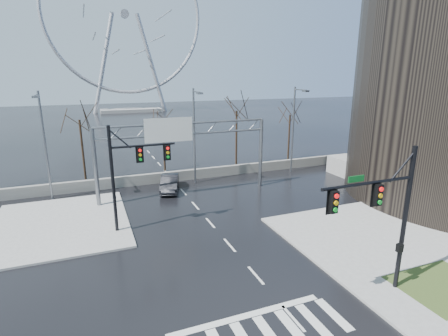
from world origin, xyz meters
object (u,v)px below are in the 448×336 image
car (170,183)px  ferris_wheel (125,21)px  sign_gantry (181,143)px  signal_mast_far (128,168)px  signal_mast_near (387,210)px

car → ferris_wheel: bearing=102.1°
sign_gantry → ferris_wheel: 82.91m
signal_mast_far → ferris_wheel: size_ratio=0.16×
sign_gantry → signal_mast_far: bearing=-132.5°
signal_mast_far → ferris_wheel: (10.87, 86.04, 21.30)m
signal_mast_near → car: bearing=106.6°
signal_mast_near → signal_mast_far: 17.03m
ferris_wheel → signal_mast_far: bearing=-97.2°
sign_gantry → car: bearing=110.6°
sign_gantry → car: (-0.77, 2.04, -4.40)m
signal_mast_far → sign_gantry: signal_mast_far is taller
sign_gantry → car: 4.91m
signal_mast_near → sign_gantry: (-5.52, 19.00, 0.31)m
signal_mast_near → sign_gantry: signal_mast_near is taller
car → signal_mast_far: bearing=-103.8°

